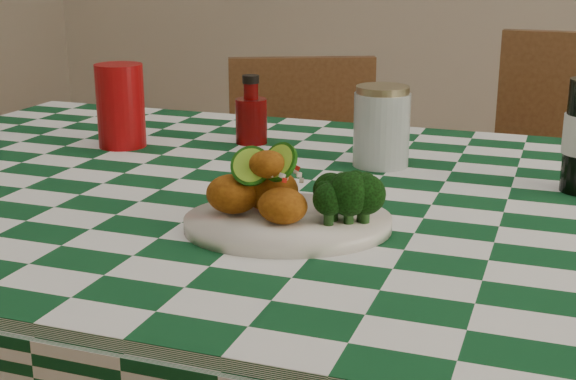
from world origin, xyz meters
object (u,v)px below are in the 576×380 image
(red_tumbler, at_px, (121,106))
(mason_jar, at_px, (381,126))
(plate, at_px, (288,223))
(ketchup_bottle, at_px, (251,109))
(fried_chicken_pile, at_px, (270,183))
(wooden_chair_left, at_px, (308,232))
(wooden_chair_right, at_px, (572,246))

(red_tumbler, xyz_separation_m, mason_jar, (0.49, 0.03, -0.01))
(plate, bearing_deg, ketchup_bottle, 117.65)
(plate, height_order, fried_chicken_pile, fried_chicken_pile)
(plate, relative_size, wooden_chair_left, 0.32)
(plate, distance_m, fried_chicken_pile, 0.06)
(plate, xyz_separation_m, red_tumbler, (-0.45, 0.34, 0.07))
(red_tumbler, xyz_separation_m, wooden_chair_right, (0.83, 0.60, -0.39))
(fried_chicken_pile, height_order, wooden_chair_right, wooden_chair_right)
(ketchup_bottle, xyz_separation_m, wooden_chair_right, (0.61, 0.49, -0.38))
(plate, bearing_deg, fried_chicken_pile, 180.00)
(mason_jar, bearing_deg, plate, -96.03)
(wooden_chair_left, distance_m, wooden_chair_right, 0.65)
(ketchup_bottle, bearing_deg, red_tumbler, -154.07)
(plate, xyz_separation_m, fried_chicken_pile, (-0.03, 0.00, 0.05))
(plate, bearing_deg, wooden_chair_left, 106.59)
(wooden_chair_left, bearing_deg, plate, -97.28)
(plate, height_order, ketchup_bottle, ketchup_bottle)
(mason_jar, bearing_deg, wooden_chair_left, 119.24)
(ketchup_bottle, bearing_deg, mason_jar, -16.22)
(ketchup_bottle, distance_m, mason_jar, 0.28)
(fried_chicken_pile, distance_m, wooden_chair_right, 1.09)
(ketchup_bottle, relative_size, mason_jar, 0.95)
(red_tumbler, bearing_deg, wooden_chair_right, 35.97)
(mason_jar, bearing_deg, fried_chicken_pile, -99.87)
(wooden_chair_right, bearing_deg, fried_chicken_pile, -111.19)
(red_tumbler, relative_size, wooden_chair_right, 0.16)
(wooden_chair_left, height_order, wooden_chair_right, wooden_chair_right)
(fried_chicken_pile, xyz_separation_m, ketchup_bottle, (-0.21, 0.45, 0.00))
(mason_jar, distance_m, wooden_chair_left, 0.77)
(plate, height_order, mason_jar, mason_jar)
(mason_jar, height_order, wooden_chair_left, mason_jar)
(red_tumbler, xyz_separation_m, ketchup_bottle, (0.22, 0.11, -0.01))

